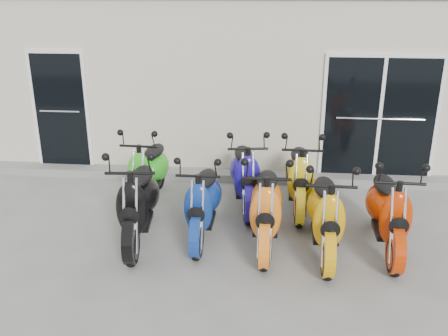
% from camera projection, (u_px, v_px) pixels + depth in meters
% --- Properties ---
extents(ground, '(80.00, 80.00, 0.00)m').
position_uv_depth(ground, '(220.00, 229.00, 7.39)').
color(ground, gray).
rests_on(ground, ground).
extents(building, '(14.00, 6.00, 3.20)m').
position_uv_depth(building, '(242.00, 66.00, 11.68)').
color(building, beige).
rests_on(building, ground).
extents(front_step, '(14.00, 0.40, 0.15)m').
position_uv_depth(front_step, '(231.00, 176.00, 9.25)').
color(front_step, gray).
rests_on(front_step, ground).
extents(door_left, '(1.07, 0.08, 2.22)m').
position_uv_depth(door_left, '(61.00, 107.00, 9.26)').
color(door_left, black).
rests_on(door_left, front_step).
extents(door_right, '(2.02, 0.08, 2.22)m').
position_uv_depth(door_right, '(380.00, 115.00, 8.75)').
color(door_right, black).
rests_on(door_right, front_step).
extents(scooter_front_black, '(0.92, 2.05, 1.47)m').
position_uv_depth(scooter_front_black, '(138.00, 192.00, 6.84)').
color(scooter_front_black, black).
rests_on(scooter_front_black, ground).
extents(scooter_front_blue, '(0.68, 1.84, 1.35)m').
position_uv_depth(scooter_front_blue, '(203.00, 193.00, 6.95)').
color(scooter_front_blue, navy).
rests_on(scooter_front_blue, ground).
extents(scooter_front_orange_a, '(0.72, 1.94, 1.43)m').
position_uv_depth(scooter_front_orange_a, '(266.00, 197.00, 6.73)').
color(scooter_front_orange_a, orange).
rests_on(scooter_front_orange_a, ground).
extents(scooter_front_orange_b, '(0.74, 1.92, 1.41)m').
position_uv_depth(scooter_front_orange_b, '(326.00, 204.00, 6.53)').
color(scooter_front_orange_b, '#D4960B').
rests_on(scooter_front_orange_b, ground).
extents(scooter_front_red, '(0.77, 1.95, 1.42)m').
position_uv_depth(scooter_front_red, '(389.00, 201.00, 6.61)').
color(scooter_front_red, '#BD2D04').
rests_on(scooter_front_red, ground).
extents(scooter_back_green, '(0.76, 1.89, 1.38)m').
position_uv_depth(scooter_back_green, '(148.00, 163.00, 8.07)').
color(scooter_back_green, green).
rests_on(scooter_back_green, ground).
extents(scooter_back_blue, '(0.93, 1.97, 1.40)m').
position_uv_depth(scooter_back_blue, '(245.00, 166.00, 7.91)').
color(scooter_back_blue, '#1D1090').
rests_on(scooter_back_blue, ground).
extents(scooter_back_yellow, '(0.74, 1.92, 1.40)m').
position_uv_depth(scooter_back_yellow, '(300.00, 168.00, 7.83)').
color(scooter_back_yellow, gold).
rests_on(scooter_back_yellow, ground).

